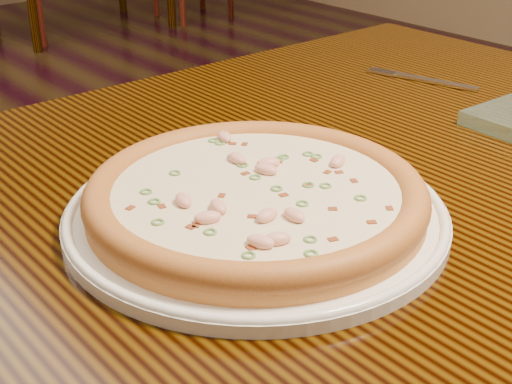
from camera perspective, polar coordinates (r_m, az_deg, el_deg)
hero_table at (r=0.84m, az=4.12°, el=-4.36°), size 1.20×0.80×0.75m
plate at (r=0.68m, az=-0.00°, el=-1.60°), size 0.36×0.36×0.02m
pizza at (r=0.67m, az=-0.00°, el=-0.23°), size 0.32×0.32×0.03m
fork at (r=1.11m, az=13.40°, el=8.74°), size 0.06×0.17×0.00m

